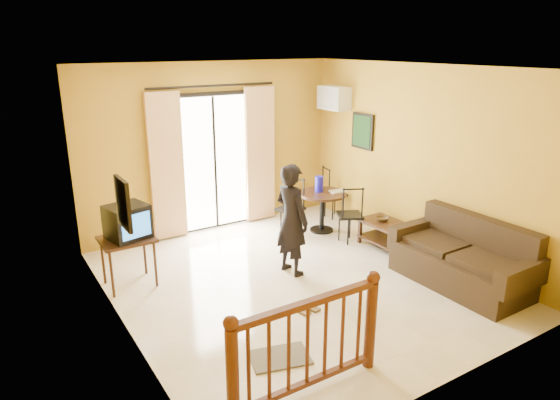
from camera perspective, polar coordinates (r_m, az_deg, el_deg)
ground at (r=6.82m, az=1.77°, el=-9.31°), size 5.00×5.00×0.00m
room_shell at (r=6.23m, az=1.91°, el=4.78°), size 5.00×5.00×5.00m
balcony_door at (r=8.42m, az=-7.45°, el=4.43°), size 2.25×0.14×2.46m
tv_table at (r=6.79m, az=-17.07°, el=-4.78°), size 0.67×0.56×0.67m
television at (r=6.69m, az=-17.04°, el=-2.38°), size 0.57×0.54×0.44m
picture_left at (r=5.21m, az=-17.46°, el=-0.39°), size 0.05×0.42×0.52m
dining_table at (r=8.41m, az=4.85°, el=-0.10°), size 0.81×0.81×0.68m
water_jug at (r=8.38m, az=4.50°, el=1.83°), size 0.14×0.14×0.26m
serving_tray at (r=8.44m, az=6.62°, el=1.00°), size 0.30×0.22×0.02m
dining_chairs at (r=8.61m, az=5.06°, el=-3.46°), size 1.66×1.58×0.95m
air_conditioner at (r=8.94m, az=6.16°, el=11.51°), size 0.31×0.60×0.40m
botanical_print at (r=8.59m, az=9.41°, el=7.76°), size 0.05×0.50×0.60m
coffee_table at (r=7.91m, az=12.27°, el=-3.57°), size 0.52×0.94×0.42m
bowl at (r=7.95m, az=11.63°, el=-2.13°), size 0.25×0.25×0.06m
sofa at (r=7.06m, az=20.25°, el=-6.49°), size 0.88×1.87×0.89m
standing_person at (r=6.78m, az=1.35°, el=-2.26°), size 0.45×0.62×1.56m
stair_balustrade at (r=4.61m, az=3.17°, el=-15.59°), size 1.63×0.13×1.04m
doormat at (r=5.34m, az=-0.02°, el=-17.54°), size 0.68×0.54×0.02m
sandals at (r=6.16m, az=2.98°, el=-12.32°), size 0.29×0.26×0.03m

